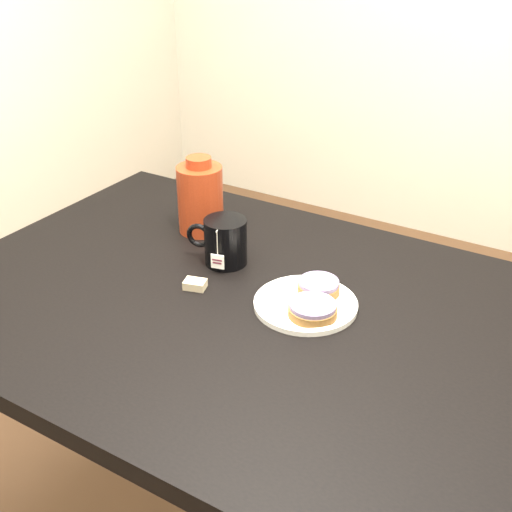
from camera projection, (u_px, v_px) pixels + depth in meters
name	position (u px, v px, depth m)	size (l,w,h in m)	color
table	(266.00, 342.00, 1.32)	(1.40, 0.90, 0.75)	black
plate	(306.00, 303.00, 1.28)	(0.21, 0.21, 0.02)	white
bagel_back	(319.00, 287.00, 1.30)	(0.12, 0.12, 0.03)	brown
bagel_front	(313.00, 309.00, 1.23)	(0.10, 0.10, 0.03)	brown
mug	(225.00, 241.00, 1.42)	(0.15, 0.11, 0.11)	black
teabag_pouch	(195.00, 284.00, 1.34)	(0.04, 0.03, 0.02)	#C6B793
bagel_package	(200.00, 198.00, 1.54)	(0.14, 0.14, 0.19)	maroon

